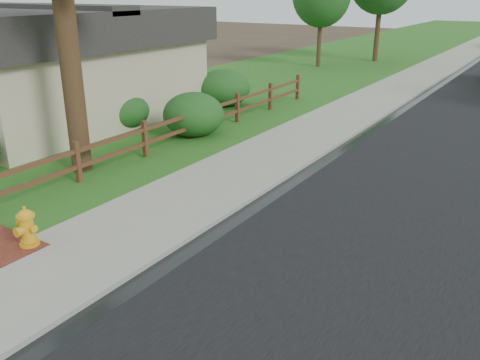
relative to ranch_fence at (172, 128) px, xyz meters
The scene contains 12 objects.
ground 7.37m from the ranch_fence, 60.64° to the right, with size 120.00×120.00×0.00m, color #3D2D21.
curb 28.88m from the ranch_fence, 82.04° to the left, with size 0.40×90.00×0.12m, color gray.
sidewalk 28.73m from the ranch_fence, 84.61° to the left, with size 2.20×90.00×0.10m, color gray.
grass_strip 28.62m from the ranch_fence, 88.40° to the left, with size 1.60×90.00×0.06m, color #195A1B.
lawn_near 28.94m from the ranch_fence, 98.75° to the left, with size 9.00×90.00×0.04m, color #195A1B.
ranch_fence is the anchor object (origin of this frame).
house 7.57m from the ranch_fence, behind, with size 10.60×9.60×4.05m.
fire_hydrant 6.70m from the ranch_fence, 73.52° to the right, with size 0.50×0.40×0.78m.
boulder 1.33m from the ranch_fence, 103.41° to the left, with size 0.93×0.70×0.62m, color #776344.
shrub_b 3.04m from the ranch_fence, 162.67° to the left, with size 1.76×1.76×1.23m, color #194017.
shrub_c 1.48m from the ranch_fence, 101.76° to the left, with size 1.99×1.99×1.43m, color #194017.
shrub_d 6.06m from the ranch_fence, 109.64° to the left, with size 2.20×2.20×1.50m, color #194017.
Camera 1 is at (6.05, -4.96, 4.53)m, focal length 38.00 mm.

